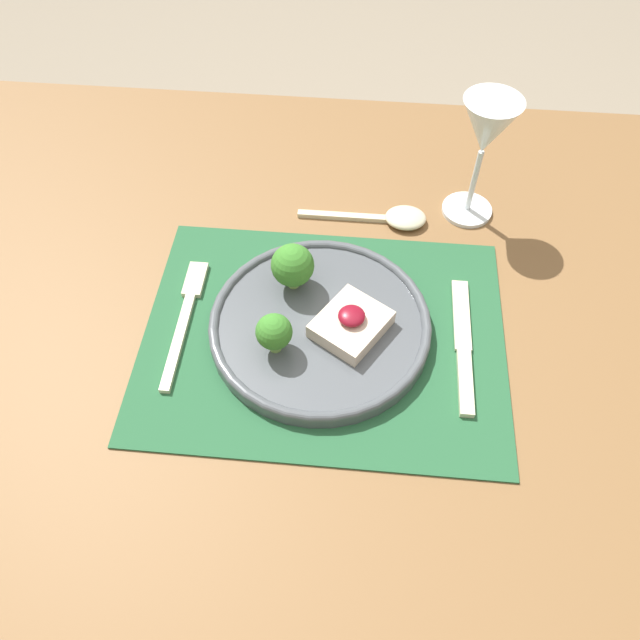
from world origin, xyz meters
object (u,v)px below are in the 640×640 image
Objects in this scene: knife at (464,353)px; wine_glass_near at (486,134)px; fork at (186,313)px; dinner_plate at (318,321)px; spoon at (395,218)px.

knife is 0.28m from wine_glass_near.
fork is 1.09× the size of wine_glass_near.
dinner_plate is 1.49× the size of wine_glass_near.
dinner_plate reaches higher than knife.
spoon is (0.09, 0.20, -0.01)m from dinner_plate.
dinner_plate reaches higher than spoon.
knife is (0.17, -0.02, -0.01)m from dinner_plate.
knife is at bearing -93.84° from wine_glass_near.
knife is 0.23m from spoon.
dinner_plate is 0.17m from knife.
wine_glass_near reaches higher than spoon.
dinner_plate is 1.37× the size of fork.
dinner_plate is 0.32m from wine_glass_near.
dinner_plate is at bearing -117.96° from spoon.
knife is at bearing -5.35° from fork.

